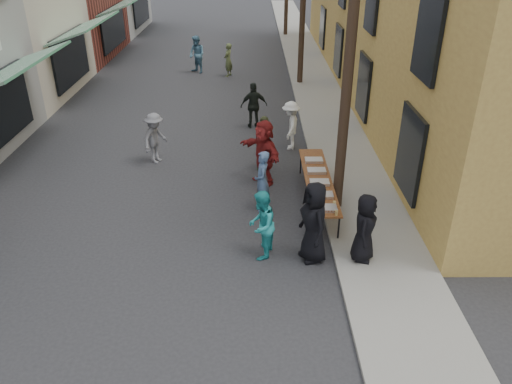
{
  "coord_description": "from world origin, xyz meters",
  "views": [
    {
      "loc": [
        2.08,
        -8.6,
        6.68
      ],
      "look_at": [
        2.13,
        1.49,
        1.3
      ],
      "focal_mm": 35.0,
      "sensor_mm": 36.0,
      "label": 1
    }
  ],
  "objects_px": {
    "guest_front_a": "(314,222)",
    "server": "(365,228)",
    "catering_tray_sausage": "(326,208)",
    "guest_front_c": "(261,225)",
    "serving_table": "(318,180)",
    "utility_pole_near": "(351,36)"
  },
  "relations": [
    {
      "from": "guest_front_a",
      "to": "guest_front_c",
      "type": "bearing_deg",
      "value": -112.67
    },
    {
      "from": "catering_tray_sausage",
      "to": "server",
      "type": "relative_size",
      "value": 0.31
    },
    {
      "from": "utility_pole_near",
      "to": "server",
      "type": "xyz_separation_m",
      "value": [
        0.19,
        -2.43,
        -3.6
      ]
    },
    {
      "from": "utility_pole_near",
      "to": "guest_front_c",
      "type": "bearing_deg",
      "value": -133.43
    },
    {
      "from": "catering_tray_sausage",
      "to": "server",
      "type": "height_order",
      "value": "server"
    },
    {
      "from": "guest_front_a",
      "to": "guest_front_c",
      "type": "xyz_separation_m",
      "value": [
        -1.16,
        0.1,
        -0.13
      ]
    },
    {
      "from": "utility_pole_near",
      "to": "guest_front_c",
      "type": "relative_size",
      "value": 5.5
    },
    {
      "from": "guest_front_a",
      "to": "server",
      "type": "height_order",
      "value": "guest_front_a"
    },
    {
      "from": "serving_table",
      "to": "guest_front_c",
      "type": "relative_size",
      "value": 2.44
    },
    {
      "from": "catering_tray_sausage",
      "to": "server",
      "type": "bearing_deg",
      "value": -56.71
    },
    {
      "from": "guest_front_c",
      "to": "server",
      "type": "distance_m",
      "value": 2.26
    },
    {
      "from": "catering_tray_sausage",
      "to": "guest_front_c",
      "type": "bearing_deg",
      "value": -152.91
    },
    {
      "from": "catering_tray_sausage",
      "to": "guest_front_a",
      "type": "bearing_deg",
      "value": -114.08
    },
    {
      "from": "catering_tray_sausage",
      "to": "guest_front_a",
      "type": "distance_m",
      "value": 0.99
    },
    {
      "from": "catering_tray_sausage",
      "to": "guest_front_c",
      "type": "distance_m",
      "value": 1.75
    },
    {
      "from": "serving_table",
      "to": "guest_front_c",
      "type": "height_order",
      "value": "guest_front_c"
    },
    {
      "from": "server",
      "to": "serving_table",
      "type": "bearing_deg",
      "value": 34.31
    },
    {
      "from": "serving_table",
      "to": "guest_front_a",
      "type": "height_order",
      "value": "guest_front_a"
    },
    {
      "from": "utility_pole_near",
      "to": "guest_front_a",
      "type": "bearing_deg",
      "value": -111.62
    },
    {
      "from": "serving_table",
      "to": "catering_tray_sausage",
      "type": "distance_m",
      "value": 1.65
    },
    {
      "from": "guest_front_a",
      "to": "server",
      "type": "distance_m",
      "value": 1.1
    },
    {
      "from": "serving_table",
      "to": "catering_tray_sausage",
      "type": "relative_size",
      "value": 8.0
    }
  ]
}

